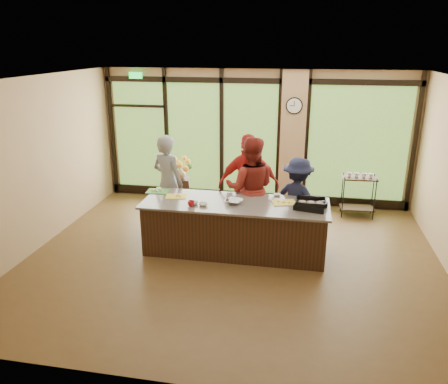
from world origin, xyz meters
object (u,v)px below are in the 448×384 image
at_px(island_base, 235,228).
at_px(flower_stand, 181,195).
at_px(roasting_pan, 311,206).
at_px(cook_left, 168,183).
at_px(cook_right, 297,199).
at_px(bar_cart, 359,190).

bearing_deg(island_base, flower_stand, 131.64).
relative_size(roasting_pan, flower_stand, 0.65).
xyz_separation_m(cook_left, cook_right, (2.50, -0.06, -0.16)).
height_order(island_base, roasting_pan, roasting_pan).
bearing_deg(cook_left, island_base, 174.80).
height_order(roasting_pan, bar_cart, roasting_pan).
bearing_deg(island_base, cook_right, 34.70).
distance_m(flower_stand, bar_cart, 3.80).
bearing_deg(flower_stand, island_base, -62.69).
distance_m(island_base, roasting_pan, 1.38).
relative_size(cook_left, roasting_pan, 3.77).
relative_size(cook_right, roasting_pan, 3.14).
relative_size(island_base, cook_right, 1.97).
bearing_deg(cook_left, bar_cart, -136.81).
xyz_separation_m(island_base, roasting_pan, (1.28, -0.05, 0.52)).
bearing_deg(bar_cart, flower_stand, -175.64).
bearing_deg(roasting_pan, flower_stand, 160.16).
relative_size(flower_stand, bar_cart, 0.81).
height_order(cook_left, roasting_pan, cook_left).
xyz_separation_m(flower_stand, bar_cart, (3.76, 0.50, 0.19)).
bearing_deg(bar_cart, island_base, -140.16).
xyz_separation_m(roasting_pan, bar_cart, (1.02, 2.20, -0.39)).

